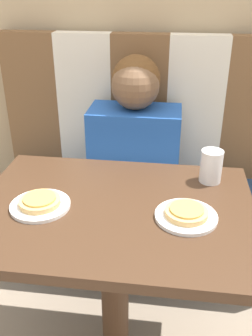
{
  "coord_description": "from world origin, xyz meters",
  "views": [
    {
      "loc": [
        0.17,
        -0.99,
        1.37
      ],
      "look_at": [
        0.0,
        0.3,
        0.7
      ],
      "focal_mm": 40.0,
      "sensor_mm": 36.0,
      "label": 1
    }
  ],
  "objects_px": {
    "drinking_cup": "(211,166)",
    "plate_right": "(186,216)",
    "person": "(135,128)",
    "pizza_left": "(40,201)",
    "plate_left": "(40,205)",
    "pizza_right": "(186,212)"
  },
  "relations": [
    {
      "from": "drinking_cup",
      "to": "person",
      "type": "bearing_deg",
      "value": 128.02
    },
    {
      "from": "person",
      "to": "plate_right",
      "type": "distance_m",
      "value": 0.68
    },
    {
      "from": "person",
      "to": "drinking_cup",
      "type": "xyz_separation_m",
      "value": [
        0.31,
        -0.4,
        0.03
      ]
    },
    {
      "from": "plate_left",
      "to": "drinking_cup",
      "type": "xyz_separation_m",
      "value": [
        0.54,
        0.24,
        0.05
      ]
    },
    {
      "from": "pizza_right",
      "to": "person",
      "type": "bearing_deg",
      "value": 109.5
    },
    {
      "from": "plate_right",
      "to": "pizza_right",
      "type": "height_order",
      "value": "pizza_right"
    },
    {
      "from": "pizza_right",
      "to": "pizza_left",
      "type": "bearing_deg",
      "value": 180.0
    },
    {
      "from": "person",
      "to": "plate_right",
      "type": "height_order",
      "value": "person"
    },
    {
      "from": "plate_left",
      "to": "drinking_cup",
      "type": "height_order",
      "value": "drinking_cup"
    },
    {
      "from": "plate_right",
      "to": "drinking_cup",
      "type": "height_order",
      "value": "drinking_cup"
    },
    {
      "from": "plate_left",
      "to": "pizza_left",
      "type": "height_order",
      "value": "pizza_left"
    },
    {
      "from": "plate_right",
      "to": "person",
      "type": "bearing_deg",
      "value": 109.5
    },
    {
      "from": "plate_left",
      "to": "pizza_left",
      "type": "bearing_deg",
      "value": 0.0
    },
    {
      "from": "pizza_left",
      "to": "person",
      "type": "bearing_deg",
      "value": 70.5
    },
    {
      "from": "plate_left",
      "to": "drinking_cup",
      "type": "distance_m",
      "value": 0.6
    },
    {
      "from": "drinking_cup",
      "to": "plate_right",
      "type": "bearing_deg",
      "value": -109.28
    },
    {
      "from": "pizza_right",
      "to": "plate_left",
      "type": "bearing_deg",
      "value": 180.0
    },
    {
      "from": "person",
      "to": "drinking_cup",
      "type": "relative_size",
      "value": 5.35
    },
    {
      "from": "pizza_right",
      "to": "drinking_cup",
      "type": "height_order",
      "value": "drinking_cup"
    },
    {
      "from": "person",
      "to": "plate_left",
      "type": "distance_m",
      "value": 0.68
    },
    {
      "from": "person",
      "to": "plate_left",
      "type": "height_order",
      "value": "person"
    },
    {
      "from": "plate_left",
      "to": "plate_right",
      "type": "xyz_separation_m",
      "value": [
        0.46,
        0.0,
        0.0
      ]
    }
  ]
}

